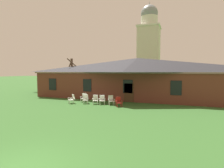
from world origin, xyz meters
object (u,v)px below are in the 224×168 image
object	(u,v)px
lawn_chair_near_door	(84,97)
lawn_chair_far_side	(111,100)
lawn_chair_by_porch	(72,99)
lawn_chair_right_end	(102,100)
lawn_chair_under_eave	(119,101)
lawn_chair_middle	(95,99)
lawn_chair_left_end	(86,99)

from	to	relation	value
lawn_chair_near_door	lawn_chair_far_side	xyz separation A→B (m)	(3.48, -0.62, 0.00)
lawn_chair_by_porch	lawn_chair_near_door	distance (m)	1.50
lawn_chair_right_end	lawn_chair_under_eave	size ratio (longest dim) A/B	1.00
lawn_chair_right_end	lawn_chair_far_side	distance (m)	0.96
lawn_chair_middle	lawn_chair_right_end	bearing A→B (deg)	7.54
lawn_chair_right_end	lawn_chair_by_porch	bearing A→B (deg)	-169.98
lawn_chair_by_porch	lawn_chair_near_door	xyz separation A→B (m)	(0.75, 1.30, 0.00)
lawn_chair_by_porch	lawn_chair_under_eave	distance (m)	5.27
lawn_chair_by_porch	lawn_chair_under_eave	xyz separation A→B (m)	(5.27, 0.01, 0.00)
lawn_chair_far_side	lawn_chair_under_eave	bearing A→B (deg)	-32.78
lawn_chair_under_eave	lawn_chair_left_end	bearing A→B (deg)	174.07
lawn_chair_left_end	lawn_chair_under_eave	xyz separation A→B (m)	(3.85, -0.40, 0.00)
lawn_chair_by_porch	lawn_chair_left_end	bearing A→B (deg)	16.09
lawn_chair_by_porch	lawn_chair_middle	bearing A→B (deg)	10.73
lawn_chair_right_end	lawn_chair_under_eave	distance (m)	2.07
lawn_chair_under_eave	lawn_chair_near_door	bearing A→B (deg)	164.09
lawn_chair_by_porch	lawn_chair_left_end	xyz separation A→B (m)	(1.42, 0.41, 0.00)
lawn_chair_right_end	lawn_chair_far_side	size ratio (longest dim) A/B	1.00
lawn_chair_by_porch	lawn_chair_under_eave	world-z (taller)	same
lawn_chair_right_end	lawn_chair_near_door	bearing A→B (deg)	164.14
lawn_chair_near_door	lawn_chair_left_end	distance (m)	1.11
lawn_chair_middle	lawn_chair_far_side	xyz separation A→B (m)	(1.69, 0.19, 0.00)
lawn_chair_left_end	lawn_chair_middle	size ratio (longest dim) A/B	1.00
lawn_chair_right_end	lawn_chair_far_side	xyz separation A→B (m)	(0.96, 0.10, 0.00)
lawn_chair_middle	lawn_chair_far_side	world-z (taller)	same
lawn_chair_left_end	lawn_chair_far_side	xyz separation A→B (m)	(2.82, 0.27, 0.00)
lawn_chair_by_porch	lawn_chair_far_side	xyz separation A→B (m)	(4.24, 0.68, 0.00)
lawn_chair_near_door	lawn_chair_far_side	distance (m)	3.54
lawn_chair_by_porch	lawn_chair_near_door	bearing A→B (deg)	59.91
lawn_chair_by_porch	lawn_chair_far_side	distance (m)	4.29
lawn_chair_near_door	lawn_chair_right_end	size ratio (longest dim) A/B	1.00
lawn_chair_near_door	lawn_chair_by_porch	bearing A→B (deg)	-120.09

